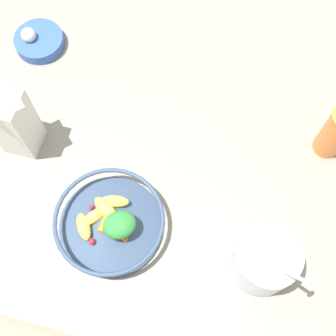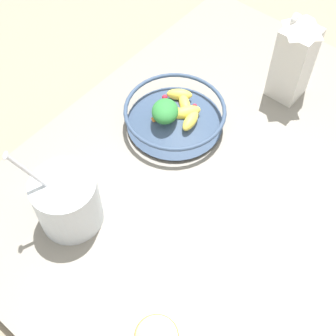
# 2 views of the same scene
# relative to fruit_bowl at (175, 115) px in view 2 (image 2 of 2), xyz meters

# --- Properties ---
(ground_plane) EXTENTS (6.00, 6.00, 0.00)m
(ground_plane) POSITION_rel_fruit_bowl_xyz_m (0.04, 0.31, -0.08)
(ground_plane) COLOR gray
(countertop) EXTENTS (1.11, 1.11, 0.04)m
(countertop) POSITION_rel_fruit_bowl_xyz_m (0.04, 0.31, -0.06)
(countertop) COLOR gray
(countertop) RESTS_ON ground_plane
(fruit_bowl) EXTENTS (0.25, 0.25, 0.09)m
(fruit_bowl) POSITION_rel_fruit_bowl_xyz_m (0.00, 0.00, 0.00)
(fruit_bowl) COLOR #384C6B
(fruit_bowl) RESTS_ON countertop
(milk_carton) EXTENTS (0.08, 0.08, 0.25)m
(milk_carton) POSITION_rel_fruit_bowl_xyz_m (-0.27, 0.15, 0.09)
(milk_carton) COLOR silver
(milk_carton) RESTS_ON countertop
(yogurt_tub) EXTENTS (0.13, 0.14, 0.24)m
(yogurt_tub) POSITION_rel_fruit_bowl_xyz_m (0.35, -0.00, 0.04)
(yogurt_tub) COLOR silver
(yogurt_tub) RESTS_ON countertop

